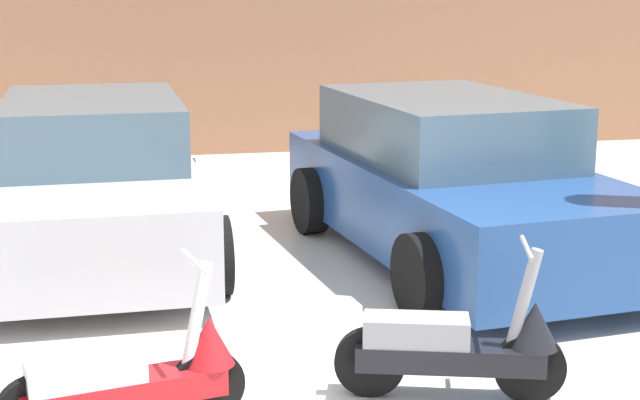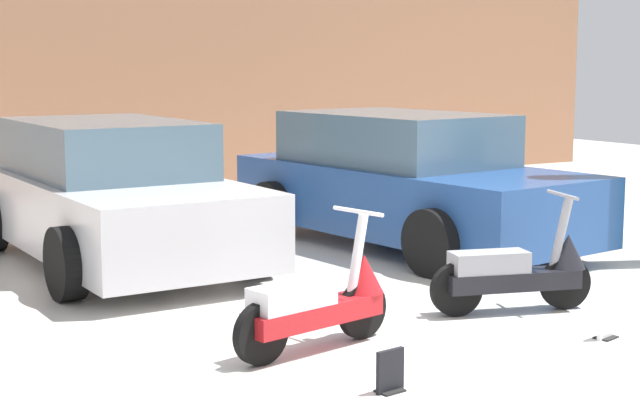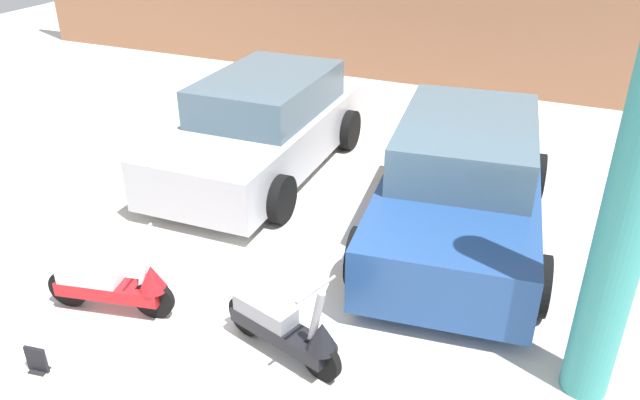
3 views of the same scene
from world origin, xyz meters
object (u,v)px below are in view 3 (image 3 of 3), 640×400
Objects in this scene: car_rear_center at (462,183)px; support_column_side at (631,201)px; scooter_front_left at (114,284)px; car_rear_left at (263,127)px; placard_near_left_scooter at (37,361)px; scooter_front_right at (286,328)px.

car_rear_center is 1.19× the size of support_column_side.
scooter_front_left is at bearing -50.61° from car_rear_center.
car_rear_left is 0.95× the size of car_rear_center.
placard_near_left_scooter is (0.17, -4.57, -0.55)m from car_rear_left.
car_rear_center is at bearing 53.57° from placard_near_left_scooter.
car_rear_left is (-2.10, 3.52, 0.33)m from scooter_front_right.
support_column_side is (4.35, 0.77, 1.48)m from scooter_front_left.
placard_near_left_scooter is 0.07× the size of support_column_side.
car_rear_center is (3.02, -0.70, 0.01)m from car_rear_left.
car_rear_center reaches higher than scooter_front_left.
car_rear_left is 4.60m from placard_near_left_scooter.
car_rear_center is (2.77, 2.90, 0.34)m from scooter_front_left.
scooter_front_right is at bearing -24.99° from car_rear_center.
placard_near_left_scooter is (-0.09, -0.97, -0.22)m from scooter_front_left.
car_rear_left reaches higher than scooter_front_left.
car_rear_left is at bearing 148.44° from support_column_side.
support_column_side is (4.44, 1.74, 1.70)m from placard_near_left_scooter.
scooter_front_left is 0.32× the size of car_rear_left.
support_column_side reaches higher than placard_near_left_scooter.
placard_near_left_scooter is at bearing -107.05° from scooter_front_left.
scooter_front_right is 0.36× the size of support_column_side.
support_column_side is (4.60, -2.83, 1.15)m from car_rear_left.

